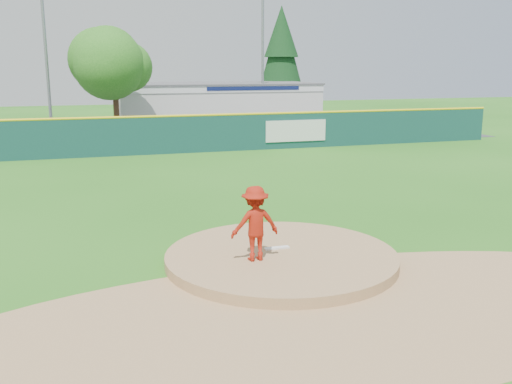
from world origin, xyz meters
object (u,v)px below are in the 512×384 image
object	(u,v)px
conifer_tree	(281,55)
light_pole_left	(45,42)
pitcher	(255,223)
pool_building_grp	(214,104)
deciduous_tree	(114,66)
van	(235,127)
light_pole_right	(263,53)

from	to	relation	value
conifer_tree	light_pole_left	size ratio (longest dim) A/B	0.86
conifer_tree	pitcher	bearing A→B (deg)	-110.74
pitcher	pool_building_grp	size ratio (longest dim) A/B	0.11
pitcher	deciduous_tree	bearing A→B (deg)	-88.80
van	light_pole_left	xyz separation A→B (m)	(-11.54, 2.77, 5.42)
pool_building_grp	deciduous_tree	world-z (taller)	deciduous_tree
van	pool_building_grp	bearing A→B (deg)	-4.85
deciduous_tree	conifer_tree	xyz separation A→B (m)	(15.00, 11.00, 0.99)
van	light_pole_left	bearing A→B (deg)	75.04
light_pole_left	deciduous_tree	bearing A→B (deg)	-26.57
deciduous_tree	conifer_tree	bearing A→B (deg)	36.25
light_pole_left	conifer_tree	bearing A→B (deg)	25.35
deciduous_tree	light_pole_right	bearing A→B (deg)	19.98
pitcher	van	xyz separation A→B (m)	(6.28, 24.52, -0.48)
pitcher	light_pole_right	bearing A→B (deg)	-110.04
light_pole_left	light_pole_right	xyz separation A→B (m)	(15.00, 2.00, -0.51)
light_pole_left	van	bearing A→B (deg)	-13.52
deciduous_tree	light_pole_right	world-z (taller)	light_pole_right
deciduous_tree	pool_building_grp	bearing A→B (deg)	41.16
van	conifer_tree	xyz separation A→B (m)	(7.46, 11.77, 4.91)
deciduous_tree	pitcher	bearing A→B (deg)	-87.16
van	conifer_tree	bearing A→B (deg)	-33.81
pitcher	light_pole_right	distance (m)	31.19
light_pole_left	pitcher	bearing A→B (deg)	-79.10
van	light_pole_right	world-z (taller)	light_pole_right
pool_building_grp	light_pole_left	world-z (taller)	light_pole_left
van	pitcher	bearing A→B (deg)	164.19
deciduous_tree	light_pole_right	size ratio (longest dim) A/B	0.74
conifer_tree	light_pole_right	xyz separation A→B (m)	(-4.00, -7.00, 0.00)
pool_building_grp	deciduous_tree	distance (m)	11.01
pitcher	light_pole_left	world-z (taller)	light_pole_left
van	light_pole_right	distance (m)	7.68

